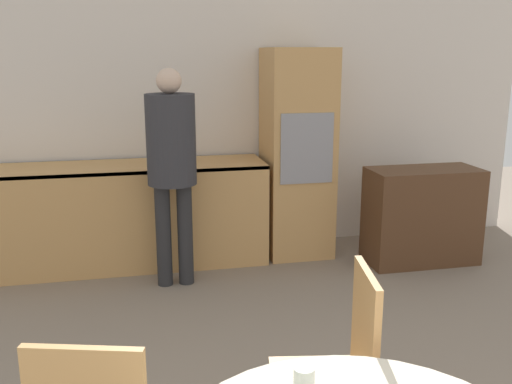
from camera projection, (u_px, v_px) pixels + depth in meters
wall_back at (205, 110)px, 5.18m from camera, size 6.23×0.05×2.60m
kitchen_counter at (106, 215)px, 4.87m from camera, size 2.72×0.60×0.89m
oven_unit at (297, 154)px, 5.11m from camera, size 0.58×0.59×1.85m
sideboard at (422, 216)px, 4.98m from camera, size 0.96×0.45×0.84m
chair_far_right at (341, 366)px, 2.38m from camera, size 0.46×0.46×0.95m
person_standing at (172, 155)px, 4.34m from camera, size 0.38×0.38×1.70m
cup at (304, 381)px, 1.82m from camera, size 0.07×0.07×0.09m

